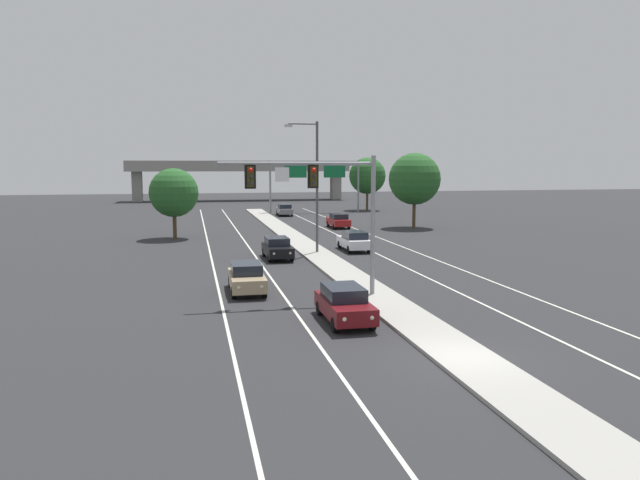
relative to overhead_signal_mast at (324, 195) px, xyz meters
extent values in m
plane|color=#28282B|center=(2.75, -10.65, -5.36)|extent=(260.00, 260.00, 0.00)
cube|color=#9E9B93|center=(2.75, 7.35, -5.29)|extent=(2.40, 110.00, 0.15)
cube|color=silver|center=(-1.95, 14.35, -5.36)|extent=(0.14, 100.00, 0.01)
cube|color=silver|center=(7.45, 14.35, -5.36)|extent=(0.14, 100.00, 0.01)
cube|color=silver|center=(-5.25, 14.35, -5.36)|extent=(0.14, 100.00, 0.01)
cube|color=silver|center=(10.75, 14.35, -5.36)|extent=(0.14, 100.00, 0.01)
cylinder|color=gray|center=(2.58, 0.01, -1.61)|extent=(0.24, 0.24, 7.20)
cylinder|color=gray|center=(-1.36, 0.01, 1.59)|extent=(7.89, 0.16, 0.16)
cube|color=black|center=(-0.58, 0.05, 0.94)|extent=(0.56, 0.06, 1.20)
cube|color=#38330F|center=(-0.58, 0.01, 0.94)|extent=(0.32, 0.32, 1.00)
sphere|color=red|center=(-0.58, -0.16, 1.26)|extent=(0.22, 0.22, 0.22)
sphere|color=#282828|center=(-0.58, -0.16, 0.94)|extent=(0.22, 0.22, 0.22)
sphere|color=#282828|center=(-0.58, -0.16, 0.62)|extent=(0.22, 0.22, 0.22)
cube|color=black|center=(-3.73, 0.05, 0.94)|extent=(0.56, 0.06, 1.20)
cube|color=#38330F|center=(-3.73, 0.01, 0.94)|extent=(0.32, 0.32, 1.00)
sphere|color=red|center=(-3.73, -0.16, 1.26)|extent=(0.22, 0.22, 0.22)
sphere|color=#282828|center=(-3.73, -0.16, 0.94)|extent=(0.22, 0.22, 0.22)
sphere|color=#282828|center=(-3.73, -0.16, 0.62)|extent=(0.22, 0.22, 0.22)
cube|color=white|center=(-2.15, -0.01, 1.04)|extent=(0.70, 0.04, 0.70)
cylinder|color=#4C4C51|center=(2.90, 15.58, -0.21)|extent=(0.20, 0.20, 10.00)
cylinder|color=#4C4C51|center=(1.80, 15.58, 4.59)|extent=(2.20, 0.12, 0.12)
cube|color=#B7B7B2|center=(0.70, 15.58, 4.44)|extent=(0.56, 0.28, 0.20)
cube|color=#5B0F14|center=(-0.15, -4.76, -4.69)|extent=(1.81, 4.40, 0.70)
cube|color=black|center=(-0.15, -4.54, -4.06)|extent=(1.59, 2.38, 0.56)
sphere|color=#EAE5C6|center=(0.43, -6.94, -4.64)|extent=(0.18, 0.18, 0.18)
sphere|color=#EAE5C6|center=(-0.72, -6.94, -4.64)|extent=(0.18, 0.18, 0.18)
cylinder|color=black|center=(0.66, -6.26, -5.04)|extent=(0.22, 0.64, 0.64)
cylinder|color=black|center=(-0.94, -6.26, -5.04)|extent=(0.22, 0.64, 0.64)
cylinder|color=black|center=(0.65, -3.26, -5.04)|extent=(0.22, 0.64, 0.64)
cylinder|color=black|center=(-0.95, -3.26, -5.04)|extent=(0.22, 0.64, 0.64)
cube|color=tan|center=(-3.77, 2.40, -4.69)|extent=(1.84, 4.42, 0.70)
cube|color=black|center=(-3.77, 2.62, -4.06)|extent=(1.60, 2.39, 0.56)
sphere|color=#EAE5C6|center=(-3.22, 0.22, -4.64)|extent=(0.18, 0.18, 0.18)
sphere|color=#EAE5C6|center=(-4.37, 0.23, -4.64)|extent=(0.18, 0.18, 0.18)
cylinder|color=black|center=(-2.99, 0.89, -5.04)|extent=(0.23, 0.64, 0.64)
cylinder|color=black|center=(-4.59, 0.91, -5.04)|extent=(0.23, 0.64, 0.64)
cylinder|color=black|center=(-2.96, 3.89, -5.04)|extent=(0.23, 0.64, 0.64)
cylinder|color=black|center=(-4.56, 3.91, -5.04)|extent=(0.23, 0.64, 0.64)
cube|color=black|center=(-0.50, 13.61, -4.69)|extent=(1.84, 4.42, 0.70)
cube|color=black|center=(-0.50, 13.83, -4.06)|extent=(1.61, 2.39, 0.56)
sphere|color=#EAE5C6|center=(0.10, 11.44, -4.64)|extent=(0.18, 0.18, 0.18)
sphere|color=#EAE5C6|center=(-1.05, 11.43, -4.64)|extent=(0.18, 0.18, 0.18)
cylinder|color=black|center=(0.32, 12.12, -5.04)|extent=(0.23, 0.64, 0.64)
cylinder|color=black|center=(-1.28, 12.11, -5.04)|extent=(0.23, 0.64, 0.64)
cylinder|color=black|center=(0.29, 15.12, -5.04)|extent=(0.23, 0.64, 0.64)
cylinder|color=black|center=(-1.31, 15.11, -5.04)|extent=(0.23, 0.64, 0.64)
cube|color=silver|center=(6.13, 16.57, -4.69)|extent=(1.83, 4.41, 0.70)
cube|color=black|center=(6.14, 16.35, -4.06)|extent=(1.60, 2.39, 0.56)
sphere|color=#EAE5C6|center=(5.54, 18.74, -4.64)|extent=(0.18, 0.18, 0.18)
sphere|color=#EAE5C6|center=(6.69, 18.75, -4.64)|extent=(0.18, 0.18, 0.18)
cylinder|color=black|center=(5.32, 18.06, -5.04)|extent=(0.22, 0.64, 0.64)
cylinder|color=black|center=(6.92, 18.07, -5.04)|extent=(0.22, 0.64, 0.64)
cylinder|color=black|center=(5.34, 15.06, -5.04)|extent=(0.22, 0.64, 0.64)
cylinder|color=black|center=(6.94, 15.07, -5.04)|extent=(0.22, 0.64, 0.64)
cube|color=maroon|center=(9.13, 33.94, -4.69)|extent=(1.83, 4.41, 0.70)
cube|color=black|center=(9.13, 33.72, -4.06)|extent=(1.60, 2.39, 0.56)
sphere|color=#EAE5C6|center=(8.57, 36.12, -4.64)|extent=(0.18, 0.18, 0.18)
sphere|color=#EAE5C6|center=(9.72, 36.12, -4.64)|extent=(0.18, 0.18, 0.18)
cylinder|color=black|center=(8.34, 35.45, -5.04)|extent=(0.22, 0.64, 0.64)
cylinder|color=black|center=(9.94, 35.44, -5.04)|extent=(0.22, 0.64, 0.64)
cylinder|color=black|center=(8.32, 32.45, -5.04)|extent=(0.22, 0.64, 0.64)
cylinder|color=black|center=(9.92, 32.44, -5.04)|extent=(0.22, 0.64, 0.64)
cube|color=slate|center=(5.79, 50.98, -4.69)|extent=(1.89, 4.44, 0.70)
cube|color=black|center=(5.78, 50.76, -4.06)|extent=(1.63, 2.41, 0.56)
sphere|color=#EAE5C6|center=(5.25, 53.17, -4.64)|extent=(0.18, 0.18, 0.18)
sphere|color=#EAE5C6|center=(6.41, 53.14, -4.64)|extent=(0.18, 0.18, 0.18)
cylinder|color=black|center=(5.02, 52.49, -5.04)|extent=(0.23, 0.64, 0.64)
cylinder|color=black|center=(6.62, 52.46, -5.04)|extent=(0.23, 0.64, 0.64)
cylinder|color=black|center=(4.96, 49.49, -5.04)|extent=(0.23, 0.64, 0.64)
cylinder|color=black|center=(6.55, 49.46, -5.04)|extent=(0.23, 0.64, 0.64)
cylinder|color=gray|center=(4.45, 55.42, -1.61)|extent=(0.28, 0.28, 7.50)
cylinder|color=gray|center=(17.45, 55.42, -1.61)|extent=(0.28, 0.28, 7.50)
cube|color=gray|center=(10.95, 55.42, 1.74)|extent=(13.00, 0.36, 0.70)
cube|color=#0F6033|center=(8.09, 55.22, 0.54)|extent=(3.20, 0.08, 1.70)
cube|color=#0F6033|center=(13.81, 55.22, 0.54)|extent=(3.20, 0.08, 1.70)
cube|color=gray|center=(2.75, 88.07, 0.84)|extent=(42.40, 6.40, 1.10)
cube|color=gray|center=(2.75, 85.07, 1.84)|extent=(42.40, 0.36, 0.90)
cube|color=gray|center=(-16.45, 88.07, -2.54)|extent=(1.80, 2.40, 5.65)
cube|color=gray|center=(21.95, 88.07, -2.54)|extent=(1.80, 2.40, 5.65)
cylinder|color=#4C3823|center=(19.63, 58.15, -3.85)|extent=(0.36, 0.36, 3.03)
sphere|color=#235623|center=(19.63, 58.15, -0.12)|extent=(5.53, 5.53, 5.53)
cylinder|color=#4C3823|center=(17.31, 32.40, -3.82)|extent=(0.36, 0.36, 3.09)
sphere|color=#235623|center=(17.31, 32.40, -0.01)|extent=(5.65, 5.65, 5.65)
cylinder|color=#4C3823|center=(-8.17, 27.81, -4.12)|extent=(0.36, 0.36, 2.49)
sphere|color=#235623|center=(-8.17, 27.81, -1.06)|extent=(4.55, 4.55, 4.55)
camera|label=1|loc=(-6.61, -29.68, 1.51)|focal=33.69mm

